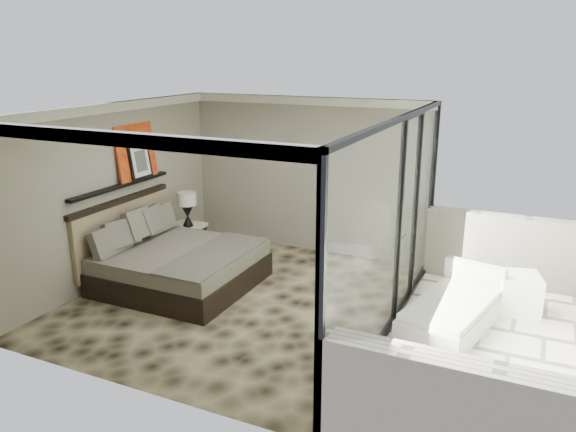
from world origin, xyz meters
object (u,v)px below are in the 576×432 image
at_px(nightstand, 187,237).
at_px(table_lamp, 187,205).
at_px(bed, 175,263).
at_px(lounger, 453,311).
at_px(ottoman, 518,293).

bearing_deg(nightstand, table_lamp, -35.01).
relative_size(bed, lounger, 1.19).
xyz_separation_m(nightstand, table_lamp, (0.05, -0.02, 0.63)).
bearing_deg(lounger, table_lamp, -178.15).
xyz_separation_m(bed, nightstand, (-0.70, 1.33, -0.08)).
xyz_separation_m(table_lamp, lounger, (4.85, -0.91, -0.70)).
bearing_deg(nightstand, ottoman, -14.56).
xyz_separation_m(bed, table_lamp, (-0.64, 1.31, 0.55)).
xyz_separation_m(bed, ottoman, (4.96, 1.25, -0.09)).
bearing_deg(ottoman, bed, -165.88).
bearing_deg(bed, ottoman, 14.12).
distance_m(bed, nightstand, 1.50).
distance_m(ottoman, lounger, 1.13).
bearing_deg(ottoman, nightstand, 179.17).
height_order(bed, lounger, bed).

